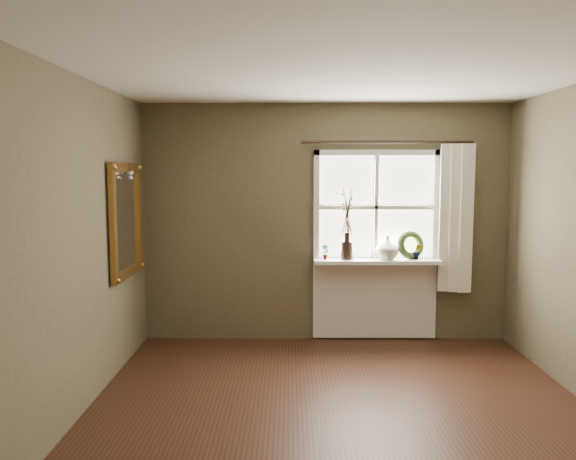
{
  "coord_description": "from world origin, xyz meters",
  "views": [
    {
      "loc": [
        -0.39,
        -3.88,
        1.88
      ],
      "look_at": [
        -0.41,
        1.55,
        1.3
      ],
      "focal_mm": 35.0,
      "sensor_mm": 36.0,
      "label": 1
    }
  ],
  "objects_px": {
    "dark_jug": "(347,250)",
    "cream_vase": "(387,247)",
    "wreath": "(411,248)",
    "gilt_mirror": "(126,220)"
  },
  "relations": [
    {
      "from": "dark_jug",
      "to": "cream_vase",
      "type": "bearing_deg",
      "value": 0.0
    },
    {
      "from": "cream_vase",
      "to": "gilt_mirror",
      "type": "distance_m",
      "value": 2.73
    },
    {
      "from": "cream_vase",
      "to": "wreath",
      "type": "height_order",
      "value": "wreath"
    },
    {
      "from": "cream_vase",
      "to": "gilt_mirror",
      "type": "height_order",
      "value": "gilt_mirror"
    },
    {
      "from": "cream_vase",
      "to": "gilt_mirror",
      "type": "bearing_deg",
      "value": -166.32
    },
    {
      "from": "wreath",
      "to": "gilt_mirror",
      "type": "distance_m",
      "value": 2.99
    },
    {
      "from": "wreath",
      "to": "gilt_mirror",
      "type": "relative_size",
      "value": 0.29
    },
    {
      "from": "dark_jug",
      "to": "gilt_mirror",
      "type": "xyz_separation_m",
      "value": [
        -2.19,
        -0.64,
        0.39
      ]
    },
    {
      "from": "dark_jug",
      "to": "cream_vase",
      "type": "distance_m",
      "value": 0.44
    },
    {
      "from": "cream_vase",
      "to": "wreath",
      "type": "relative_size",
      "value": 0.83
    }
  ]
}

